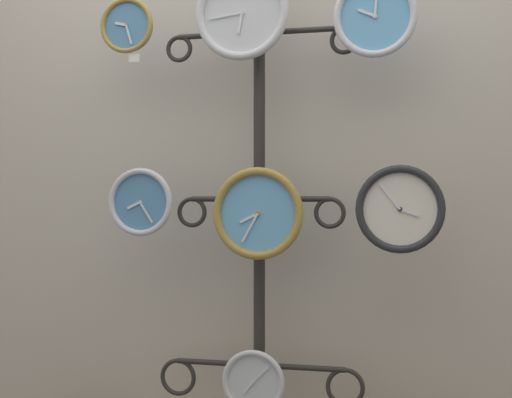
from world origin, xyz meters
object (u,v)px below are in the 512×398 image
at_px(clock_middle_center, 258,213).
at_px(display_stand, 259,303).
at_px(clock_top_left, 127,26).
at_px(clock_top_center, 242,13).
at_px(clock_top_right, 375,16).
at_px(clock_bottom_center, 253,382).
at_px(clock_middle_right, 400,209).
at_px(clock_middle_left, 141,202).

bearing_deg(clock_middle_center, display_stand, 100.86).
bearing_deg(clock_middle_center, clock_top_left, 177.78).
relative_size(clock_top_center, clock_top_right, 1.19).
height_order(clock_middle_center, clock_bottom_center, clock_middle_center).
bearing_deg(clock_top_center, display_stand, 66.12).
bearing_deg(clock_middle_right, clock_middle_center, -179.68).
relative_size(clock_top_left, clock_top_right, 0.73).
bearing_deg(clock_bottom_center, clock_top_center, -172.76).
bearing_deg(display_stand, clock_bottom_center, -92.61).
xyz_separation_m(clock_middle_left, clock_middle_right, (0.89, 0.01, -0.02)).
bearing_deg(clock_top_center, clock_middle_left, -177.11).
bearing_deg(clock_middle_center, clock_bottom_center, 146.14).
distance_m(display_stand, clock_middle_center, 0.33).
bearing_deg(display_stand, clock_middle_right, -11.20).
bearing_deg(clock_middle_center, clock_top_center, 169.44).
distance_m(clock_middle_left, clock_middle_right, 0.89).
xyz_separation_m(clock_top_left, clock_middle_center, (0.48, -0.02, -0.67)).
distance_m(clock_top_center, clock_middle_left, 0.74).
distance_m(display_stand, clock_top_right, 1.05).
distance_m(clock_top_right, clock_middle_left, 1.02).
bearing_deg(clock_top_center, clock_top_left, 178.94).
bearing_deg(clock_middle_right, clock_top_left, 179.03).
relative_size(clock_middle_center, clock_bottom_center, 1.43).
relative_size(display_stand, clock_middle_left, 8.55).
xyz_separation_m(clock_top_center, clock_bottom_center, (0.04, 0.00, -1.26)).
relative_size(clock_top_center, clock_middle_center, 1.04).
bearing_deg(clock_bottom_center, clock_top_left, 179.58).
xyz_separation_m(display_stand, clock_top_left, (-0.47, -0.08, 0.98)).
relative_size(clock_top_left, clock_middle_right, 0.70).
height_order(clock_top_right, clock_middle_center, clock_top_right).
distance_m(display_stand, clock_middle_right, 0.60).
height_order(clock_top_right, clock_middle_right, clock_top_right).
bearing_deg(clock_middle_left, clock_bottom_center, 3.28).
relative_size(clock_top_left, clock_bottom_center, 0.91).
relative_size(clock_middle_left, clock_middle_right, 0.84).
distance_m(clock_top_center, clock_bottom_center, 1.26).
distance_m(clock_top_left, clock_top_center, 0.43).
xyz_separation_m(clock_top_left, clock_bottom_center, (0.46, -0.00, -1.24)).
relative_size(clock_top_right, clock_bottom_center, 1.25).
distance_m(display_stand, clock_top_center, 1.01).
distance_m(display_stand, clock_bottom_center, 0.27).
bearing_deg(clock_top_center, clock_top_right, 1.03).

